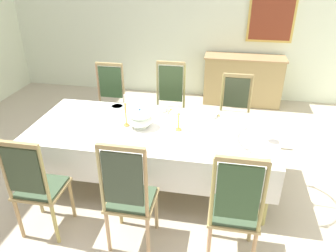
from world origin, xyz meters
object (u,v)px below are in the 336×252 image
object	(u,v)px
chair_south_c	(235,208)
candlestick_west	(126,113)
chair_north_a	(109,101)
soup_tureen	(140,118)
bowl_near_right	(209,114)
chair_north_c	(235,112)
chair_north_b	(169,104)
spoon_primary	(170,110)
bowl_far_left	(117,107)
candlestick_east	(179,120)
chair_south_a	(36,185)
dining_table	(152,133)
bowl_near_left	(161,109)
spoon_secondary	(219,116)
chair_south_b	(129,195)
sideboard	(243,80)
framed_painting	(273,8)

from	to	relation	value
chair_south_c	candlestick_west	world-z (taller)	chair_south_c
chair_north_a	soup_tureen	xyz separation A→B (m)	(0.75, -1.00, 0.28)
candlestick_west	bowl_near_right	size ratio (longest dim) A/B	1.98
chair_north_c	candlestick_west	distance (m)	1.64
chair_north_c	soup_tureen	xyz separation A→B (m)	(-1.08, -1.00, 0.30)
chair_north_b	spoon_primary	xyz separation A→B (m)	(0.11, -0.50, 0.15)
bowl_near_right	bowl_far_left	world-z (taller)	same
candlestick_west	bowl_far_left	size ratio (longest dim) A/B	2.27
candlestick_east	chair_south_a	bearing A→B (deg)	-140.14
dining_table	chair_south_c	xyz separation A→B (m)	(0.95, -1.00, -0.08)
chair_north_a	bowl_far_left	distance (m)	0.70
chair_north_a	candlestick_east	xyz separation A→B (m)	(1.20, -1.00, 0.30)
chair_north_c	bowl_near_left	world-z (taller)	chair_north_c
candlestick_west	spoon_secondary	bearing A→B (deg)	23.15
chair_north_c	candlestick_west	bearing A→B (deg)	38.55
candlestick_east	spoon_primary	bearing A→B (deg)	109.91
bowl_far_left	candlestick_east	bearing A→B (deg)	-26.15
chair_south_a	chair_north_c	bearing A→B (deg)	47.35
dining_table	bowl_near_right	bearing A→B (deg)	34.18
bowl_far_left	spoon_primary	world-z (taller)	bowl_far_left
chair_south_b	bowl_near_right	bearing A→B (deg)	67.03
dining_table	chair_north_b	size ratio (longest dim) A/B	2.28
bowl_far_left	chair_north_b	bearing A→B (deg)	45.45
chair_north_b	candlestick_east	distance (m)	1.08
dining_table	chair_south_a	bearing A→B (deg)	-131.77
spoon_primary	bowl_near_right	bearing A→B (deg)	-5.54
chair_south_a	spoon_primary	size ratio (longest dim) A/B	6.34
sideboard	framed_painting	size ratio (longest dim) A/B	1.22
chair_south_a	chair_south_c	xyz separation A→B (m)	(1.84, -0.00, 0.02)
chair_north_c	spoon_secondary	bearing A→B (deg)	69.42
chair_north_b	candlestick_west	world-z (taller)	chair_north_b
chair_north_b	bowl_near_right	size ratio (longest dim) A/B	6.24
bowl_near_left	spoon_primary	bearing A→B (deg)	12.42
chair_north_a	spoon_secondary	size ratio (longest dim) A/B	6.54
bowl_far_left	spoon_secondary	xyz separation A→B (m)	(1.30, 0.02, -0.02)
candlestick_west	sideboard	xyz separation A→B (m)	(1.40, 2.69, -0.46)
candlestick_west	sideboard	size ratio (longest dim) A/B	0.27
spoon_primary	spoon_secondary	bearing A→B (deg)	-1.40
chair_north_b	bowl_near_left	world-z (taller)	chair_north_b
chair_north_b	bowl_near_right	bearing A→B (deg)	135.97
candlestick_east	bowl_near_right	size ratio (longest dim) A/B	1.63
bowl_near_left	spoon_secondary	distance (m)	0.74
dining_table	chair_north_c	size ratio (longest dim) A/B	2.53
chair_south_b	bowl_near_left	xyz separation A→B (m)	(-0.01, 1.48, 0.18)
bowl_near_right	chair_south_a	bearing A→B (deg)	-136.80
dining_table	sideboard	bearing A→B (deg)	67.80
soup_tureen	spoon_primary	xyz separation A→B (m)	(0.26, 0.50, -0.11)
bowl_near_right	chair_north_c	bearing A→B (deg)	60.42
chair_north_b	framed_painting	world-z (taller)	framed_painting
chair_north_b	chair_south_c	distance (m)	2.21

